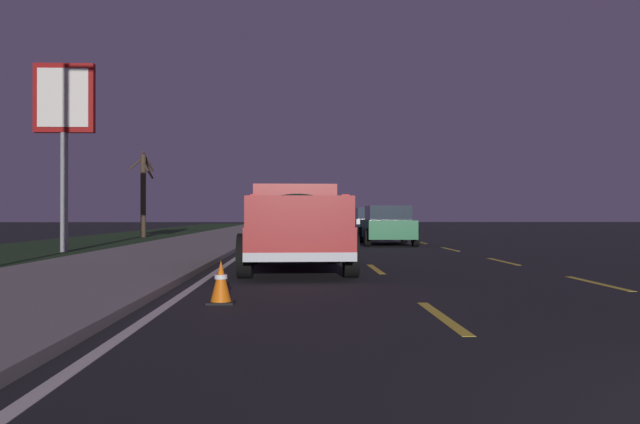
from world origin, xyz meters
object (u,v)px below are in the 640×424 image
(gas_price_sign, at_px, (64,112))
(traffic_cone_near, at_px, (221,282))
(sedan_green, at_px, (387,225))
(sedan_blue, at_px, (294,223))
(pickup_truck, at_px, (295,224))
(bare_tree_far, at_px, (144,192))
(sedan_white, at_px, (372,223))

(gas_price_sign, relative_size, traffic_cone_near, 10.36)
(sedan_green, distance_m, gas_price_sign, 12.43)
(gas_price_sign, bearing_deg, sedan_blue, -36.50)
(pickup_truck, distance_m, gas_price_sign, 10.57)
(pickup_truck, height_order, bare_tree_far, bare_tree_far)
(traffic_cone_near, bearing_deg, sedan_green, -15.19)
(pickup_truck, xyz_separation_m, bare_tree_far, (20.00, 8.12, 1.42))
(sedan_green, xyz_separation_m, gas_price_sign, (-4.58, 10.95, 3.67))
(pickup_truck, bearing_deg, gas_price_sign, 47.93)
(sedan_white, distance_m, traffic_cone_near, 24.24)
(sedan_white, relative_size, gas_price_sign, 0.74)
(pickup_truck, xyz_separation_m, gas_price_sign, (6.69, 7.41, 3.48))
(gas_price_sign, height_order, bare_tree_far, gas_price_sign)
(sedan_white, bearing_deg, sedan_green, 178.37)
(traffic_cone_near, bearing_deg, sedan_blue, -2.04)
(sedan_blue, height_order, bare_tree_far, bare_tree_far)
(sedan_green, bearing_deg, sedan_white, -1.63)
(gas_price_sign, distance_m, bare_tree_far, 13.48)
(bare_tree_far, bearing_deg, gas_price_sign, -176.94)
(sedan_white, relative_size, bare_tree_far, 0.98)
(pickup_truck, bearing_deg, bare_tree_far, 22.10)
(sedan_white, bearing_deg, traffic_cone_near, 168.80)
(pickup_truck, height_order, traffic_cone_near, pickup_truck)
(sedan_white, distance_m, bare_tree_far, 12.07)
(pickup_truck, relative_size, sedan_green, 1.24)
(sedan_white, xyz_separation_m, traffic_cone_near, (-23.78, 4.71, -0.50))
(pickup_truck, relative_size, traffic_cone_near, 9.47)
(pickup_truck, relative_size, gas_price_sign, 0.91)
(sedan_green, bearing_deg, bare_tree_far, 53.21)
(sedan_white, distance_m, sedan_blue, 4.41)
(sedan_green, distance_m, sedan_blue, 6.38)
(bare_tree_far, height_order, traffic_cone_near, bare_tree_far)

